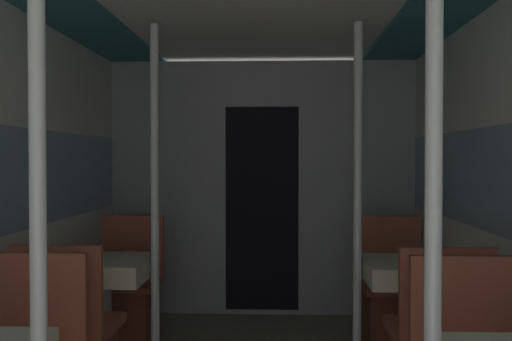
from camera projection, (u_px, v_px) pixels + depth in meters
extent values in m
cube|color=gray|center=(262.00, 188.00, 5.03)|extent=(2.66, 0.08, 2.23)
cube|color=black|center=(262.00, 208.00, 4.99)|extent=(0.64, 0.01, 1.78)
cube|color=#9E4C38|center=(37.00, 302.00, 2.66)|extent=(0.48, 0.04, 0.46)
cylinder|color=silver|center=(38.00, 238.00, 1.88)|extent=(0.06, 0.06, 2.23)
cylinder|color=#B7B7BC|center=(103.00, 316.00, 3.66)|extent=(0.11, 0.11, 0.69)
cube|color=#93704C|center=(102.00, 261.00, 3.66)|extent=(0.55, 0.55, 0.02)
cube|color=beige|center=(102.00, 269.00, 3.66)|extent=(0.59, 0.59, 0.13)
cube|color=#9E4C38|center=(72.00, 327.00, 3.12)|extent=(0.48, 0.48, 0.05)
cube|color=#9E4C38|center=(56.00, 290.00, 2.89)|extent=(0.48, 0.04, 0.46)
cube|color=brown|center=(126.00, 315.00, 4.21)|extent=(0.41, 0.41, 0.42)
cube|color=#9E4C38|center=(126.00, 284.00, 4.21)|extent=(0.48, 0.48, 0.05)
cube|color=#9E4C38|center=(133.00, 245.00, 4.42)|extent=(0.48, 0.04, 0.46)
cylinder|color=silver|center=(155.00, 199.00, 3.63)|extent=(0.06, 0.06, 2.23)
cube|color=#9E4C38|center=(463.00, 306.00, 2.58)|extent=(0.48, 0.04, 0.46)
cylinder|color=silver|center=(433.00, 240.00, 1.82)|extent=(0.06, 0.06, 2.23)
cylinder|color=#B7B7BC|center=(412.00, 319.00, 3.58)|extent=(0.11, 0.11, 0.69)
cube|color=#93704C|center=(412.00, 263.00, 3.58)|extent=(0.55, 0.55, 0.02)
cube|color=beige|center=(412.00, 271.00, 3.58)|extent=(0.59, 0.59, 0.13)
cube|color=#9E4C38|center=(435.00, 332.00, 3.04)|extent=(0.48, 0.48, 0.05)
cube|color=#9E4C38|center=(448.00, 294.00, 2.81)|extent=(0.48, 0.04, 0.46)
cube|color=brown|center=(394.00, 318.00, 4.13)|extent=(0.41, 0.41, 0.42)
cube|color=#9E4C38|center=(394.00, 286.00, 4.13)|extent=(0.48, 0.48, 0.05)
cube|color=#9E4C38|center=(389.00, 246.00, 4.34)|extent=(0.48, 0.04, 0.46)
cylinder|color=silver|center=(358.00, 200.00, 3.58)|extent=(0.06, 0.06, 2.23)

